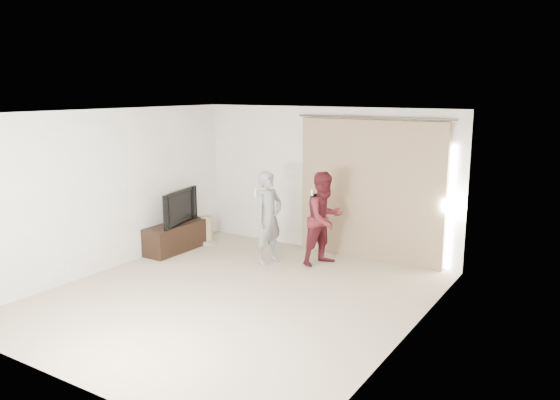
% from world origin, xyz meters
% --- Properties ---
extents(floor, '(5.50, 5.50, 0.00)m').
position_xyz_m(floor, '(0.00, 0.00, 0.00)').
color(floor, '#BFAF8F').
rests_on(floor, ground).
extents(wall_back, '(5.00, 0.04, 2.60)m').
position_xyz_m(wall_back, '(0.00, 2.75, 1.30)').
color(wall_back, white).
rests_on(wall_back, ground).
extents(wall_left, '(0.04, 5.50, 2.60)m').
position_xyz_m(wall_left, '(-2.50, -0.00, 1.30)').
color(wall_left, white).
rests_on(wall_left, ground).
extents(ceiling, '(5.00, 5.50, 0.01)m').
position_xyz_m(ceiling, '(0.00, 0.00, 2.60)').
color(ceiling, white).
rests_on(ceiling, wall_back).
extents(curtain, '(2.80, 0.11, 2.46)m').
position_xyz_m(curtain, '(0.91, 2.68, 1.20)').
color(curtain, tan).
rests_on(curtain, ground).
extents(tv_console, '(0.45, 1.31, 0.50)m').
position_xyz_m(tv_console, '(-2.27, 1.28, 0.25)').
color(tv_console, black).
rests_on(tv_console, ground).
extents(tv, '(0.36, 1.09, 0.63)m').
position_xyz_m(tv, '(-2.27, 1.28, 0.82)').
color(tv, black).
rests_on(tv, tv_console).
extents(scratching_post, '(0.39, 0.39, 0.53)m').
position_xyz_m(scratching_post, '(-2.10, 1.94, 0.21)').
color(scratching_post, tan).
rests_on(scratching_post, ground).
extents(person_man, '(0.48, 0.63, 1.57)m').
position_xyz_m(person_man, '(-0.45, 1.58, 0.78)').
color(person_man, gray).
rests_on(person_man, ground).
extents(person_woman, '(0.83, 0.93, 1.58)m').
position_xyz_m(person_woman, '(0.39, 2.00, 0.79)').
color(person_woman, '#53171E').
rests_on(person_woman, ground).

